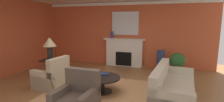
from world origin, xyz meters
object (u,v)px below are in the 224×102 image
(fireplace, at_px, (124,53))
(vase_tall_corner, at_px, (160,61))
(armchair_facing_fireplace, at_px, (77,102))
(potted_plant, at_px, (177,62))
(armchair_near_window, at_px, (52,78))
(side_table, at_px, (51,68))
(mantel_mirror, at_px, (125,23))
(vase_mantel_left, at_px, (112,35))
(coffee_table, at_px, (102,81))
(sofa, at_px, (172,89))
(table_lamp, at_px, (50,44))

(fireplace, height_order, vase_tall_corner, fireplace)
(armchair_facing_fireplace, xyz_separation_m, potted_plant, (2.19, 3.57, 0.19))
(armchair_near_window, distance_m, side_table, 0.80)
(mantel_mirror, height_order, armchair_facing_fireplace, mantel_mirror)
(fireplace, bearing_deg, mantel_mirror, 90.00)
(vase_mantel_left, bearing_deg, mantel_mirror, 17.18)
(coffee_table, bearing_deg, sofa, 1.83)
(mantel_mirror, xyz_separation_m, armchair_near_window, (-1.48, -3.25, -1.58))
(table_lamp, xyz_separation_m, potted_plant, (4.13, 1.78, -0.73))
(armchair_near_window, height_order, vase_tall_corner, armchair_near_window)
(armchair_facing_fireplace, relative_size, coffee_table, 0.95)
(mantel_mirror, height_order, vase_mantel_left, mantel_mirror)
(sofa, relative_size, vase_tall_corner, 2.62)
(sofa, relative_size, coffee_table, 2.20)
(vase_mantel_left, bearing_deg, fireplace, 5.16)
(armchair_near_window, height_order, vase_mantel_left, vase_mantel_left)
(table_lamp, xyz_separation_m, vase_mantel_left, (1.42, 2.46, 0.16))
(vase_tall_corner, bearing_deg, coffee_table, -119.05)
(mantel_mirror, height_order, table_lamp, mantel_mirror)
(table_lamp, distance_m, vase_mantel_left, 2.84)
(mantel_mirror, relative_size, sofa, 0.54)
(sofa, xyz_separation_m, vase_mantel_left, (-2.46, 2.88, 1.09))
(side_table, bearing_deg, table_lamp, 90.00)
(table_lamp, height_order, vase_tall_corner, table_lamp)
(sofa, bearing_deg, coffee_table, -178.17)
(vase_mantel_left, bearing_deg, armchair_facing_fireplace, -82.90)
(armchair_facing_fireplace, distance_m, potted_plant, 4.19)
(table_lamp, bearing_deg, vase_mantel_left, 60.03)
(fireplace, height_order, potted_plant, fireplace)
(potted_plant, bearing_deg, armchair_facing_fireplace, -121.44)
(fireplace, distance_m, table_lamp, 3.25)
(coffee_table, height_order, vase_mantel_left, vase_mantel_left)
(coffee_table, height_order, vase_tall_corner, vase_tall_corner)
(mantel_mirror, bearing_deg, side_table, -126.82)
(sofa, xyz_separation_m, side_table, (-3.88, 0.43, 0.10))
(potted_plant, bearing_deg, table_lamp, -156.66)
(sofa, relative_size, potted_plant, 2.64)
(mantel_mirror, distance_m, potted_plant, 2.71)
(armchair_near_window, distance_m, armchair_facing_fireplace, 1.87)
(vase_tall_corner, height_order, vase_mantel_left, vase_mantel_left)
(fireplace, bearing_deg, vase_mantel_left, -174.84)
(coffee_table, bearing_deg, armchair_facing_fireplace, -93.95)
(sofa, relative_size, side_table, 3.14)
(fireplace, relative_size, potted_plant, 2.16)
(table_lamp, relative_size, potted_plant, 0.90)
(fireplace, relative_size, armchair_near_window, 1.89)
(side_table, distance_m, vase_mantel_left, 3.00)
(side_table, height_order, vase_tall_corner, vase_tall_corner)
(mantel_mirror, bearing_deg, vase_mantel_left, -162.82)
(armchair_facing_fireplace, relative_size, vase_tall_corner, 1.13)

